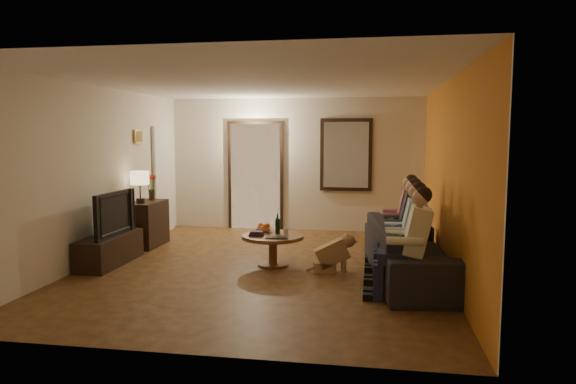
% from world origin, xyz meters
% --- Properties ---
extents(floor, '(5.00, 6.00, 0.01)m').
position_xyz_m(floor, '(0.00, 0.00, 0.00)').
color(floor, '#3D2710').
rests_on(floor, ground).
extents(ceiling, '(5.00, 6.00, 0.01)m').
position_xyz_m(ceiling, '(0.00, 0.00, 2.60)').
color(ceiling, white).
rests_on(ceiling, back_wall).
extents(back_wall, '(5.00, 0.02, 2.60)m').
position_xyz_m(back_wall, '(0.00, 3.00, 1.30)').
color(back_wall, beige).
rests_on(back_wall, floor).
extents(front_wall, '(5.00, 0.02, 2.60)m').
position_xyz_m(front_wall, '(0.00, -3.00, 1.30)').
color(front_wall, beige).
rests_on(front_wall, floor).
extents(left_wall, '(0.02, 6.00, 2.60)m').
position_xyz_m(left_wall, '(-2.50, 0.00, 1.30)').
color(left_wall, beige).
rests_on(left_wall, floor).
extents(right_wall, '(0.02, 6.00, 2.60)m').
position_xyz_m(right_wall, '(2.50, 0.00, 1.30)').
color(right_wall, beige).
rests_on(right_wall, floor).
extents(orange_accent, '(0.01, 6.00, 2.60)m').
position_xyz_m(orange_accent, '(2.49, 0.00, 1.30)').
color(orange_accent, '#C57C21').
rests_on(orange_accent, right_wall).
extents(kitchen_doorway, '(1.00, 0.06, 2.10)m').
position_xyz_m(kitchen_doorway, '(-0.80, 2.98, 1.05)').
color(kitchen_doorway, '#FFE0A5').
rests_on(kitchen_doorway, floor).
extents(door_trim, '(1.12, 0.04, 2.22)m').
position_xyz_m(door_trim, '(-0.80, 2.97, 1.05)').
color(door_trim, black).
rests_on(door_trim, floor).
extents(fridge_glimpse, '(0.45, 0.03, 1.70)m').
position_xyz_m(fridge_glimpse, '(-0.55, 2.98, 0.90)').
color(fridge_glimpse, silver).
rests_on(fridge_glimpse, floor).
extents(mirror_frame, '(1.00, 0.05, 1.40)m').
position_xyz_m(mirror_frame, '(1.00, 2.96, 1.50)').
color(mirror_frame, black).
rests_on(mirror_frame, back_wall).
extents(mirror_glass, '(0.86, 0.02, 1.26)m').
position_xyz_m(mirror_glass, '(1.00, 2.93, 1.50)').
color(mirror_glass, white).
rests_on(mirror_glass, back_wall).
extents(white_door, '(0.06, 0.85, 2.04)m').
position_xyz_m(white_door, '(-2.46, 2.30, 1.02)').
color(white_door, white).
rests_on(white_door, floor).
extents(framed_art, '(0.03, 0.28, 0.24)m').
position_xyz_m(framed_art, '(-2.47, 1.30, 1.85)').
color(framed_art, '#B28C33').
rests_on(framed_art, left_wall).
extents(art_canvas, '(0.01, 0.22, 0.18)m').
position_xyz_m(art_canvas, '(-2.46, 1.30, 1.85)').
color(art_canvas, brown).
rests_on(art_canvas, left_wall).
extents(dresser, '(0.45, 0.85, 0.76)m').
position_xyz_m(dresser, '(-2.25, 1.06, 0.38)').
color(dresser, black).
rests_on(dresser, floor).
extents(table_lamp, '(0.30, 0.30, 0.54)m').
position_xyz_m(table_lamp, '(-2.25, 0.84, 1.03)').
color(table_lamp, beige).
rests_on(table_lamp, dresser).
extents(flower_vase, '(0.14, 0.14, 0.44)m').
position_xyz_m(flower_vase, '(-2.25, 1.28, 0.98)').
color(flower_vase, red).
rests_on(flower_vase, dresser).
extents(tv_stand, '(0.45, 1.28, 0.43)m').
position_xyz_m(tv_stand, '(-2.25, -0.21, 0.21)').
color(tv_stand, black).
rests_on(tv_stand, floor).
extents(tv, '(1.11, 0.15, 0.64)m').
position_xyz_m(tv, '(-2.25, -0.21, 0.75)').
color(tv, black).
rests_on(tv, tv_stand).
extents(sofa, '(2.66, 1.29, 0.75)m').
position_xyz_m(sofa, '(2.05, -0.29, 0.37)').
color(sofa, black).
rests_on(sofa, floor).
extents(person_a, '(0.60, 0.40, 1.20)m').
position_xyz_m(person_a, '(1.95, -1.19, 0.60)').
color(person_a, tan).
rests_on(person_a, sofa).
extents(person_b, '(0.60, 0.40, 1.20)m').
position_xyz_m(person_b, '(1.95, -0.59, 0.60)').
color(person_b, tan).
rests_on(person_b, sofa).
extents(person_c, '(0.60, 0.40, 1.20)m').
position_xyz_m(person_c, '(1.95, 0.01, 0.60)').
color(person_c, tan).
rests_on(person_c, sofa).
extents(person_d, '(0.60, 0.40, 1.20)m').
position_xyz_m(person_d, '(1.95, 0.61, 0.60)').
color(person_d, tan).
rests_on(person_d, sofa).
extents(dog, '(0.60, 0.35, 0.56)m').
position_xyz_m(dog, '(0.98, -0.11, 0.28)').
color(dog, '#A17A4A').
rests_on(dog, floor).
extents(coffee_table, '(1.14, 1.14, 0.45)m').
position_xyz_m(coffee_table, '(0.11, 0.09, 0.23)').
color(coffee_table, brown).
rests_on(coffee_table, floor).
extents(bowl, '(0.26, 0.26, 0.06)m').
position_xyz_m(bowl, '(-0.07, 0.31, 0.48)').
color(bowl, white).
rests_on(bowl, coffee_table).
extents(oranges, '(0.20, 0.20, 0.08)m').
position_xyz_m(oranges, '(-0.07, 0.31, 0.55)').
color(oranges, '#DB5212').
rests_on(oranges, bowl).
extents(wine_bottle, '(0.07, 0.07, 0.31)m').
position_xyz_m(wine_bottle, '(0.16, 0.19, 0.60)').
color(wine_bottle, black).
rests_on(wine_bottle, coffee_table).
extents(wine_glass, '(0.06, 0.06, 0.10)m').
position_xyz_m(wine_glass, '(0.29, 0.14, 0.50)').
color(wine_glass, silver).
rests_on(wine_glass, coffee_table).
extents(book_stack, '(0.20, 0.15, 0.07)m').
position_xyz_m(book_stack, '(-0.11, -0.01, 0.48)').
color(book_stack, black).
rests_on(book_stack, coffee_table).
extents(laptop, '(0.33, 0.22, 0.03)m').
position_xyz_m(laptop, '(0.21, -0.19, 0.46)').
color(laptop, black).
rests_on(laptop, coffee_table).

